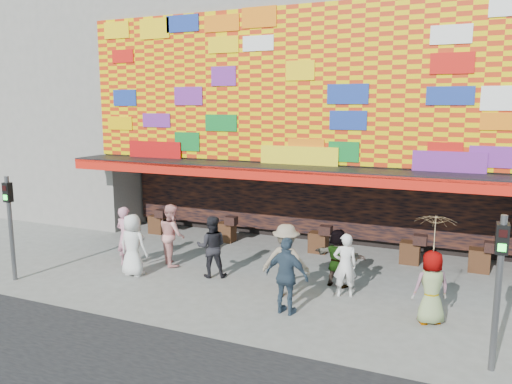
# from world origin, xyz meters

# --- Properties ---
(ground) EXTENTS (90.00, 90.00, 0.00)m
(ground) POSITION_xyz_m (0.00, 0.00, 0.00)
(ground) COLOR slate
(ground) RESTS_ON ground
(shop_building) EXTENTS (15.20, 9.40, 10.00)m
(shop_building) POSITION_xyz_m (0.00, 8.18, 5.23)
(shop_building) COLOR gray
(shop_building) RESTS_ON ground
(neighbor_left) EXTENTS (11.00, 8.00, 12.00)m
(neighbor_left) POSITION_xyz_m (-13.00, 8.00, 6.00)
(neighbor_left) COLOR gray
(neighbor_left) RESTS_ON ground
(signal_left) EXTENTS (0.22, 0.20, 3.00)m
(signal_left) POSITION_xyz_m (-6.20, -1.50, 1.86)
(signal_left) COLOR #59595B
(signal_left) RESTS_ON ground
(signal_right) EXTENTS (0.22, 0.20, 3.00)m
(signal_right) POSITION_xyz_m (6.20, -1.50, 1.86)
(signal_right) COLOR #59595B
(signal_right) RESTS_ON ground
(ped_a) EXTENTS (0.91, 0.61, 1.83)m
(ped_a) POSITION_xyz_m (-3.31, 0.19, 0.92)
(ped_a) COLOR silver
(ped_a) RESTS_ON ground
(ped_b) EXTENTS (0.75, 0.56, 1.87)m
(ped_b) POSITION_xyz_m (-4.09, 0.84, 0.94)
(ped_b) COLOR #CC849C
(ped_b) RESTS_ON ground
(ped_c) EXTENTS (1.08, 0.98, 1.81)m
(ped_c) POSITION_xyz_m (-1.15, 1.01, 0.90)
(ped_c) COLOR black
(ped_c) RESTS_ON ground
(ped_d) EXTENTS (1.35, 0.92, 1.94)m
(ped_d) POSITION_xyz_m (1.36, 0.42, 0.97)
(ped_d) COLOR gray
(ped_d) RESTS_ON ground
(ped_e) EXTENTS (1.15, 0.60, 1.88)m
(ped_e) POSITION_xyz_m (1.76, -0.60, 0.94)
(ped_e) COLOR #2F4153
(ped_e) RESTS_ON ground
(ped_f) EXTENTS (1.57, 0.74, 1.62)m
(ped_f) POSITION_xyz_m (2.40, 1.71, 0.81)
(ped_f) COLOR gray
(ped_f) RESTS_ON ground
(ped_g) EXTENTS (0.99, 0.88, 1.71)m
(ped_g) POSITION_xyz_m (4.95, 0.21, 0.85)
(ped_g) COLOR gray
(ped_g) RESTS_ON ground
(ped_h) EXTENTS (0.72, 0.59, 1.69)m
(ped_h) POSITION_xyz_m (2.76, 1.05, 0.85)
(ped_h) COLOR silver
(ped_h) RESTS_ON ground
(ped_i) EXTENTS (1.18, 1.17, 1.92)m
(ped_i) POSITION_xyz_m (-2.83, 1.52, 0.96)
(ped_i) COLOR pink
(ped_i) RESTS_ON ground
(parasol) EXTENTS (0.95, 0.97, 1.79)m
(parasol) POSITION_xyz_m (4.95, 0.21, 2.12)
(parasol) COLOR #D1AE84
(parasol) RESTS_ON ground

